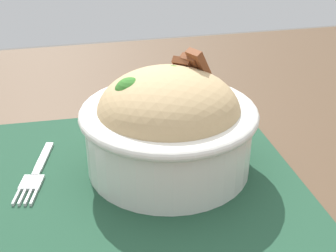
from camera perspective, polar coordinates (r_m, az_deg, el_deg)
The scene contains 4 objects.
table at distance 0.54m, azimuth -5.29°, elevation -11.20°, with size 1.31×0.99×0.76m.
placemat at distance 0.50m, azimuth -6.04°, elevation -6.52°, with size 0.38×0.31×0.00m, color #1E422D.
bowl at distance 0.49m, azimuth -0.00°, elevation 0.51°, with size 0.21×0.21×0.13m.
fork at distance 0.52m, azimuth -16.44°, elevation -5.87°, with size 0.04×0.12×0.00m.
Camera 1 is at (0.05, 0.42, 1.04)m, focal length 47.97 mm.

